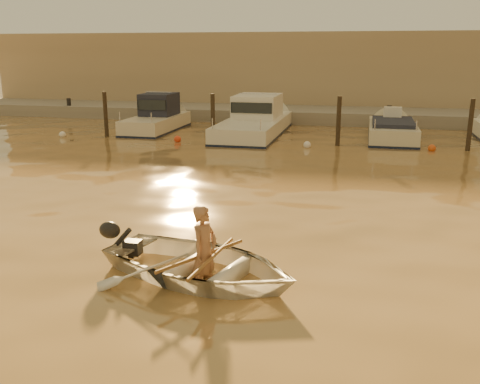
% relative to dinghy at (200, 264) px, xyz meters
% --- Properties ---
extents(ground_plane, '(160.00, 160.00, 0.00)m').
position_rel_dinghy_xyz_m(ground_plane, '(1.74, 0.07, -0.25)').
color(ground_plane, olive).
rests_on(ground_plane, ground).
extents(dinghy, '(4.13, 3.44, 0.74)m').
position_rel_dinghy_xyz_m(dinghy, '(0.00, 0.00, 0.00)').
color(dinghy, silver).
rests_on(dinghy, ground_plane).
extents(person, '(0.53, 0.67, 1.60)m').
position_rel_dinghy_xyz_m(person, '(0.10, -0.03, 0.25)').
color(person, '#95674A').
rests_on(person, dinghy).
extents(outboard_motor, '(0.98, 0.63, 0.70)m').
position_rel_dinghy_xyz_m(outboard_motor, '(-1.44, 0.42, 0.03)').
color(outboard_motor, black).
rests_on(outboard_motor, dinghy).
extents(oar_port, '(0.21, 2.10, 0.13)m').
position_rel_dinghy_xyz_m(oar_port, '(0.24, -0.07, 0.17)').
color(oar_port, brown).
rests_on(oar_port, dinghy).
extents(oar_starboard, '(0.98, 1.91, 0.13)m').
position_rel_dinghy_xyz_m(oar_starboard, '(0.05, -0.01, 0.17)').
color(oar_starboard, brown).
rests_on(oar_starboard, dinghy).
extents(moored_boat_1, '(1.87, 5.70, 1.75)m').
position_rel_dinghy_xyz_m(moored_boat_1, '(-7.26, 16.07, 0.38)').
color(moored_boat_1, beige).
rests_on(moored_boat_1, ground_plane).
extents(moored_boat_2, '(2.47, 8.21, 1.75)m').
position_rel_dinghy_xyz_m(moored_boat_2, '(-2.40, 16.07, 0.38)').
color(moored_boat_2, silver).
rests_on(moored_boat_2, ground_plane).
extents(moored_boat_3, '(1.97, 5.72, 0.95)m').
position_rel_dinghy_xyz_m(moored_boat_3, '(3.77, 16.07, -0.02)').
color(moored_boat_3, beige).
rests_on(moored_boat_3, ground_plane).
extents(piling_0, '(0.18, 0.18, 2.20)m').
position_rel_dinghy_xyz_m(piling_0, '(-8.76, 13.87, 0.65)').
color(piling_0, '#2D2319').
rests_on(piling_0, ground_plane).
extents(piling_1, '(0.18, 0.18, 2.20)m').
position_rel_dinghy_xyz_m(piling_1, '(-3.76, 13.87, 0.65)').
color(piling_1, '#2D2319').
rests_on(piling_1, ground_plane).
extents(piling_2, '(0.18, 0.18, 2.20)m').
position_rel_dinghy_xyz_m(piling_2, '(1.54, 13.87, 0.65)').
color(piling_2, '#2D2319').
rests_on(piling_2, ground_plane).
extents(piling_3, '(0.18, 0.18, 2.20)m').
position_rel_dinghy_xyz_m(piling_3, '(6.54, 13.87, 0.65)').
color(piling_3, '#2D2319').
rests_on(piling_3, ground_plane).
extents(fender_a, '(0.30, 0.30, 0.30)m').
position_rel_dinghy_xyz_m(fender_a, '(-10.63, 13.26, -0.15)').
color(fender_a, white).
rests_on(fender_a, ground_plane).
extents(fender_b, '(0.30, 0.30, 0.30)m').
position_rel_dinghy_xyz_m(fender_b, '(-5.17, 13.27, -0.15)').
color(fender_b, red).
rests_on(fender_b, ground_plane).
extents(fender_c, '(0.30, 0.30, 0.30)m').
position_rel_dinghy_xyz_m(fender_c, '(0.38, 13.11, -0.15)').
color(fender_c, silver).
rests_on(fender_c, ground_plane).
extents(fender_d, '(0.30, 0.30, 0.30)m').
position_rel_dinghy_xyz_m(fender_d, '(5.17, 13.49, -0.15)').
color(fender_d, '#CF4F18').
rests_on(fender_d, ground_plane).
extents(quay, '(52.00, 4.00, 1.00)m').
position_rel_dinghy_xyz_m(quay, '(1.74, 21.57, -0.10)').
color(quay, gray).
rests_on(quay, ground_plane).
extents(waterfront_building, '(46.00, 7.00, 4.80)m').
position_rel_dinghy_xyz_m(waterfront_building, '(1.74, 27.07, 2.15)').
color(waterfront_building, '#9E8466').
rests_on(waterfront_building, quay).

